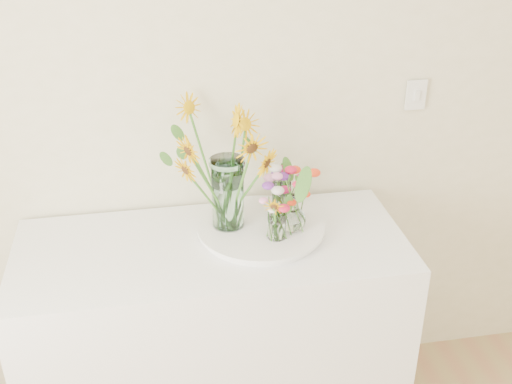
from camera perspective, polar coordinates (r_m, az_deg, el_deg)
counter at (r=2.57m, az=-3.63°, el=-13.14°), size 1.40×0.60×0.90m
tray at (r=2.35m, az=0.44°, el=-3.38°), size 0.44×0.44×0.02m
mason_jar at (r=2.29m, az=-2.53°, el=-0.10°), size 0.14×0.14×0.27m
sunflower_bouquet at (r=2.24m, az=-2.59°, el=2.33°), size 0.78×0.78×0.49m
small_vase_a at (r=2.25m, az=1.87°, el=-2.92°), size 0.08×0.08×0.11m
wildflower_posy_a at (r=2.23m, az=1.89°, el=-1.93°), size 0.19×0.19×0.20m
small_vase_b at (r=2.30m, az=3.28°, el=-1.84°), size 0.12×0.12×0.14m
wildflower_posy_b at (r=2.28m, az=3.31°, el=-0.85°), size 0.21×0.21×0.23m
small_vase_c at (r=2.42m, az=2.28°, el=-0.45°), size 0.09×0.09×0.12m
wildflower_posy_c at (r=2.39m, az=2.30°, el=0.50°), size 0.17×0.17×0.21m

